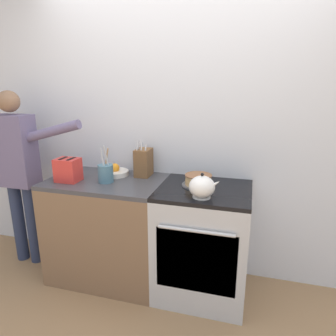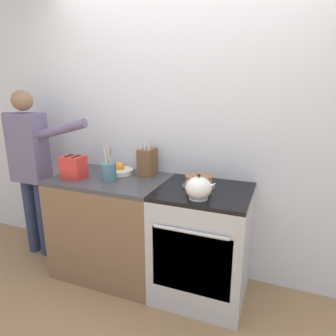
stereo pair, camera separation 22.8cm
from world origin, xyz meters
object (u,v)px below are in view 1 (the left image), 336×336
object	(u,v)px
stove_range	(203,241)
utensil_crock	(106,173)
fruit_bowl	(115,171)
person_baker	(18,165)
layer_cake	(198,180)
toaster	(68,170)
tea_kettle	(202,187)
knife_block	(144,162)

from	to	relation	value
stove_range	utensil_crock	size ratio (longest dim) A/B	2.92
fruit_bowl	person_baker	world-z (taller)	person_baker
layer_cake	fruit_bowl	bearing A→B (deg)	173.74
stove_range	toaster	bearing A→B (deg)	-174.02
utensil_crock	fruit_bowl	distance (m)	0.20
stove_range	fruit_bowl	bearing A→B (deg)	170.24
tea_kettle	knife_block	size ratio (longest dim) A/B	0.72
layer_cake	person_baker	bearing A→B (deg)	-177.88
utensil_crock	stove_range	bearing A→B (deg)	4.10
stove_range	tea_kettle	distance (m)	0.56
tea_kettle	toaster	world-z (taller)	toaster
fruit_bowl	toaster	size ratio (longest dim) A/B	1.18
knife_block	toaster	bearing A→B (deg)	-150.28
stove_range	utensil_crock	bearing A→B (deg)	-175.90
fruit_bowl	toaster	xyz separation A→B (m)	(-0.29, -0.26, 0.06)
utensil_crock	fruit_bowl	world-z (taller)	utensil_crock
toaster	layer_cake	bearing A→B (deg)	9.38
utensil_crock	tea_kettle	bearing A→B (deg)	-9.12
layer_cake	toaster	size ratio (longest dim) A/B	1.28
stove_range	person_baker	size ratio (longest dim) A/B	0.56
stove_range	utensil_crock	distance (m)	0.96
tea_kettle	knife_block	distance (m)	0.69
stove_range	fruit_bowl	distance (m)	0.95
layer_cake	fruit_bowl	distance (m)	0.76
person_baker	toaster	bearing A→B (deg)	-4.35
stove_range	knife_block	bearing A→B (deg)	161.02
tea_kettle	stove_range	bearing A→B (deg)	93.31
tea_kettle	layer_cake	bearing A→B (deg)	105.95
layer_cake	fruit_bowl	size ratio (longest dim) A/B	1.09
stove_range	tea_kettle	world-z (taller)	tea_kettle
tea_kettle	fruit_bowl	distance (m)	0.89
stove_range	fruit_bowl	xyz separation A→B (m)	(-0.81, 0.14, 0.48)
tea_kettle	utensil_crock	size ratio (longest dim) A/B	0.73
utensil_crock	person_baker	bearing A→B (deg)	176.58
utensil_crock	person_baker	world-z (taller)	person_baker
knife_block	fruit_bowl	world-z (taller)	knife_block
layer_cake	person_baker	world-z (taller)	person_baker
stove_range	knife_block	distance (m)	0.82
utensil_crock	layer_cake	bearing A→B (deg)	8.80
stove_range	layer_cake	size ratio (longest dim) A/B	3.51
tea_kettle	toaster	bearing A→B (deg)	176.35
tea_kettle	utensil_crock	xyz separation A→B (m)	(-0.81, 0.13, -0.00)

